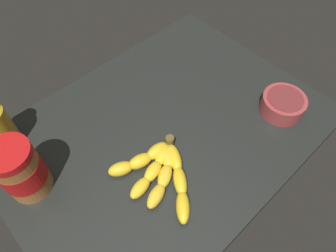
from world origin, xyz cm
name	(u,v)px	position (x,y,z in cm)	size (l,w,h in cm)	color
ground_plane	(163,134)	(0.00, 0.00, -1.91)	(77.83, 57.68, 3.83)	black
banana_bunch	(159,171)	(8.86, 8.38, 1.46)	(16.92, 21.60, 3.30)	yellow
peanut_butter_jar	(21,170)	(30.67, -8.49, 7.00)	(8.99, 8.99, 14.16)	#9E602D
small_bowl	(283,104)	(-26.08, 16.19, 2.47)	(10.85, 10.85, 4.80)	#993838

